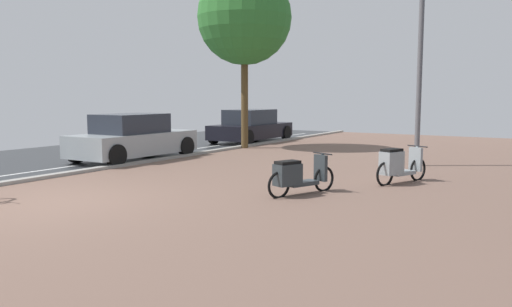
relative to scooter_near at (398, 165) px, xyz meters
name	(u,v)px	position (x,y,z in m)	size (l,w,h in m)	color
ground	(100,214)	(-3.40, -5.38, -0.44)	(21.00, 40.00, 0.13)	#303235
scooter_near	(398,165)	(0.00, 0.00, 0.00)	(0.81, 1.60, 0.83)	black
scooter_mid	(297,176)	(-1.29, -2.33, -0.04)	(0.82, 1.61, 0.81)	black
parked_car_near	(133,138)	(-8.08, 0.08, 0.23)	(1.82, 4.00, 1.38)	#A1A8AC
parked_car_far	(251,127)	(-8.22, 7.04, 0.21)	(1.83, 4.17, 1.36)	black
lamp_post	(420,55)	(-0.38, 3.15, 2.61)	(0.20, 0.52, 5.42)	slate
street_tree	(244,18)	(-7.05, 4.74, 4.31)	(3.41, 3.41, 6.45)	brown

